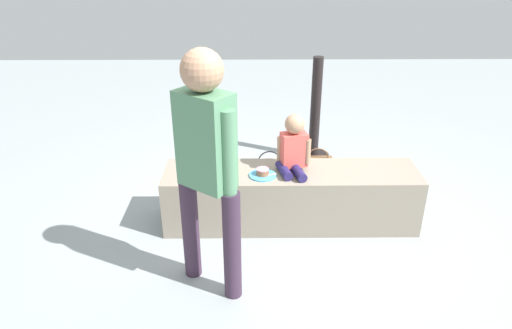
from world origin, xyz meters
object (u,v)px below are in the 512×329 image
water_bottle_near_gift (191,176)px  handbag_brown_canvas (317,167)px  handbag_black_leather (269,171)px  adult_standing (206,156)px  child_seated (294,147)px  cake_plate (263,174)px  gift_bag (349,181)px  cake_box_white (205,159)px  party_cup_red (218,174)px

water_bottle_near_gift → handbag_brown_canvas: bearing=6.1°
handbag_black_leather → adult_standing: bearing=-106.5°
child_seated → cake_plate: bearing=-158.6°
cake_plate → handbag_black_leather: size_ratio=0.67×
gift_bag → handbag_black_leather: (-0.75, 0.29, -0.03)m
cake_box_white → handbag_black_leather: size_ratio=0.96×
handbag_brown_canvas → cake_box_white: bearing=165.2°
cake_box_white → child_seated: bearing=-52.6°
gift_bag → cake_box_white: (-1.44, 0.67, -0.08)m
child_seated → cake_plate: 0.33m
cake_box_white → handbag_brown_canvas: size_ratio=0.95×
gift_bag → handbag_black_leather: 0.80m
child_seated → party_cup_red: child_seated is taller
child_seated → gift_bag: (0.59, 0.45, -0.56)m
gift_bag → cake_box_white: 1.59m
adult_standing → handbag_black_leather: size_ratio=5.03×
handbag_brown_canvas → handbag_black_leather: bearing=-172.5°
handbag_brown_canvas → water_bottle_near_gift: bearing=-173.9°
cake_plate → gift_bag: 1.06m
child_seated → cake_plate: (-0.25, -0.10, -0.19)m
water_bottle_near_gift → cake_plate: bearing=-47.6°
gift_bag → party_cup_red: bearing=165.0°
child_seated → party_cup_red: (-0.69, 0.79, -0.65)m
cake_plate → gift_bag: size_ratio=0.65×
adult_standing → water_bottle_near_gift: adult_standing is taller
cake_plate → cake_box_white: size_ratio=0.70×
water_bottle_near_gift → party_cup_red: (0.26, 0.12, -0.03)m
child_seated → handbag_black_leather: bearing=102.4°
cake_plate → party_cup_red: (-0.44, 0.89, -0.46)m
adult_standing → cake_plate: bearing=62.6°
water_bottle_near_gift → gift_bag: bearing=-8.1°
cake_plate → handbag_black_leather: (0.09, 0.84, -0.40)m
adult_standing → cake_box_white: size_ratio=5.26×
cake_plate → water_bottle_near_gift: cake_plate is taller
water_bottle_near_gift → child_seated: bearing=-35.0°
water_bottle_near_gift → cake_box_white: bearing=77.9°
child_seated → handbag_brown_canvas: child_seated is taller
cake_plate → cake_box_white: (-0.60, 1.21, -0.45)m
water_bottle_near_gift → party_cup_red: water_bottle_near_gift is taller
party_cup_red → gift_bag: bearing=-15.0°
cake_plate → gift_bag: cake_plate is taller
handbag_black_leather → handbag_brown_canvas: bearing=7.5°
adult_standing → handbag_black_leather: adult_standing is taller
gift_bag → cake_box_white: gift_bag is taller
cake_plate → handbag_black_leather: bearing=83.9°
child_seated → water_bottle_near_gift: size_ratio=2.45×
cake_plate → child_seated: bearing=21.4°
water_bottle_near_gift → adult_standing: bearing=-77.5°
party_cup_red → handbag_brown_canvas: bearing=0.8°
child_seated → cake_box_white: child_seated is taller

